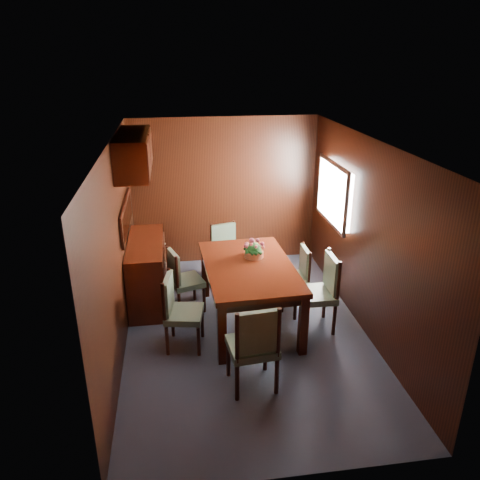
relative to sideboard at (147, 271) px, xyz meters
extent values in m
plane|color=#343747|center=(1.25, -1.00, -0.45)|extent=(4.50, 4.50, 0.00)
cube|color=black|center=(-0.25, -1.00, 0.75)|extent=(0.02, 4.50, 2.40)
cube|color=black|center=(2.75, -1.00, 0.75)|extent=(0.02, 4.50, 2.40)
cube|color=black|center=(1.25, 1.25, 0.75)|extent=(3.00, 0.02, 2.40)
cube|color=black|center=(1.25, -3.25, 0.75)|extent=(3.00, 0.02, 2.40)
cube|color=black|center=(1.25, -1.00, 1.95)|extent=(3.00, 4.50, 0.02)
cube|color=white|center=(2.73, 0.10, 1.00)|extent=(0.14, 1.10, 0.80)
cube|color=#B2B2B7|center=(2.66, 0.10, 1.00)|extent=(0.04, 1.20, 0.90)
cube|color=black|center=(-0.22, 0.00, 0.83)|extent=(0.03, 1.36, 0.41)
cube|color=silver|center=(-0.20, 0.00, 0.83)|extent=(0.01, 1.30, 0.35)
cube|color=black|center=(-0.05, 0.00, 1.68)|extent=(0.40, 1.40, 0.50)
cube|color=black|center=(0.00, 0.00, 0.00)|extent=(0.48, 1.40, 0.90)
cube|color=black|center=(0.88, -1.61, -0.07)|extent=(0.10, 0.10, 0.76)
cube|color=black|center=(1.83, -1.57, -0.07)|extent=(0.10, 0.10, 0.76)
cube|color=black|center=(0.81, 0.00, -0.07)|extent=(0.10, 0.10, 0.76)
cube|color=black|center=(1.76, 0.04, -0.07)|extent=(0.10, 0.10, 0.76)
cube|color=black|center=(1.32, -0.78, 0.25)|extent=(1.04, 1.66, 0.11)
cube|color=black|center=(1.32, -0.78, 0.34)|extent=(1.17, 1.80, 0.07)
cylinder|color=black|center=(0.33, -0.99, -0.26)|extent=(0.04, 0.04, 0.38)
cylinder|color=black|center=(0.26, -1.37, -0.26)|extent=(0.04, 0.04, 0.38)
cylinder|color=black|center=(0.69, -1.05, -0.26)|extent=(0.04, 0.04, 0.38)
cylinder|color=black|center=(0.62, -1.44, -0.26)|extent=(0.04, 0.04, 0.38)
cube|color=#5A7257|center=(0.48, -1.21, -0.01)|extent=(0.50, 0.52, 0.08)
cylinder|color=black|center=(0.32, -0.99, 0.24)|extent=(0.04, 0.04, 0.51)
cylinder|color=black|center=(0.25, -1.37, 0.24)|extent=(0.04, 0.04, 0.51)
cube|color=#5A7257|center=(0.30, -1.18, 0.26)|extent=(0.13, 0.41, 0.43)
cylinder|color=black|center=(0.31, -0.21, -0.27)|extent=(0.04, 0.04, 0.36)
cylinder|color=black|center=(0.42, -0.56, -0.27)|extent=(0.04, 0.04, 0.36)
cylinder|color=black|center=(0.65, -0.10, -0.27)|extent=(0.04, 0.04, 0.36)
cylinder|color=black|center=(0.76, -0.46, -0.27)|extent=(0.04, 0.04, 0.36)
cube|color=#5A7257|center=(0.54, -0.33, -0.03)|extent=(0.52, 0.53, 0.07)
cylinder|color=black|center=(0.30, -0.21, 0.21)|extent=(0.04, 0.04, 0.48)
cylinder|color=black|center=(0.41, -0.57, 0.21)|extent=(0.04, 0.04, 0.48)
cube|color=#5A7257|center=(0.38, -0.38, 0.23)|extent=(0.17, 0.39, 0.41)
cylinder|color=black|center=(2.33, -1.24, -0.25)|extent=(0.05, 0.05, 0.41)
cylinder|color=black|center=(2.34, -0.83, -0.25)|extent=(0.05, 0.05, 0.41)
cylinder|color=black|center=(1.94, -1.24, -0.25)|extent=(0.05, 0.05, 0.41)
cylinder|color=black|center=(1.94, -0.82, -0.25)|extent=(0.05, 0.05, 0.41)
cube|color=#5A7257|center=(2.14, -1.03, 0.02)|extent=(0.46, 0.49, 0.08)
cylinder|color=black|center=(2.34, -1.24, 0.29)|extent=(0.05, 0.05, 0.54)
cylinder|color=black|center=(2.35, -0.83, 0.29)|extent=(0.05, 0.05, 0.54)
cube|color=#5A7257|center=(2.32, -1.04, 0.31)|extent=(0.07, 0.44, 0.46)
cylinder|color=black|center=(2.16, -0.62, -0.27)|extent=(0.04, 0.04, 0.35)
cylinder|color=black|center=(2.17, -0.26, -0.27)|extent=(0.04, 0.04, 0.35)
cylinder|color=black|center=(1.82, -0.61, -0.27)|extent=(0.04, 0.04, 0.35)
cylinder|color=black|center=(1.82, -0.25, -0.27)|extent=(0.04, 0.04, 0.35)
cube|color=#5A7257|center=(1.99, -0.43, -0.04)|extent=(0.40, 0.42, 0.07)
cylinder|color=black|center=(2.17, -0.62, 0.19)|extent=(0.04, 0.04, 0.47)
cylinder|color=black|center=(2.17, -0.26, 0.19)|extent=(0.04, 0.04, 0.47)
cube|color=#5A7257|center=(2.15, -0.44, 0.21)|extent=(0.06, 0.38, 0.40)
cylinder|color=black|center=(0.96, -2.25, -0.24)|extent=(0.05, 0.05, 0.41)
cylinder|color=black|center=(1.38, -2.21, -0.24)|extent=(0.05, 0.05, 0.41)
cylinder|color=black|center=(0.92, -1.85, -0.24)|extent=(0.05, 0.05, 0.41)
cylinder|color=black|center=(1.34, -1.81, -0.24)|extent=(0.05, 0.05, 0.41)
cube|color=#5A7257|center=(1.15, -2.03, 0.03)|extent=(0.53, 0.51, 0.08)
cylinder|color=black|center=(0.97, -2.26, 0.30)|extent=(0.05, 0.05, 0.55)
cylinder|color=black|center=(1.39, -2.22, 0.30)|extent=(0.05, 0.05, 0.55)
cube|color=#5A7257|center=(1.17, -2.22, 0.32)|extent=(0.45, 0.11, 0.46)
cylinder|color=black|center=(1.32, 0.64, -0.27)|extent=(0.04, 0.04, 0.37)
cylinder|color=black|center=(0.96, 0.54, -0.27)|extent=(0.04, 0.04, 0.37)
cylinder|color=black|center=(1.42, 0.30, -0.27)|extent=(0.04, 0.04, 0.37)
cylinder|color=black|center=(1.06, 0.19, -0.27)|extent=(0.04, 0.04, 0.37)
cube|color=#5A7257|center=(1.19, 0.42, -0.03)|extent=(0.53, 0.51, 0.07)
cylinder|color=black|center=(1.32, 0.65, 0.22)|extent=(0.04, 0.04, 0.49)
cylinder|color=black|center=(0.96, 0.54, 0.22)|extent=(0.04, 0.04, 0.49)
cube|color=#5A7257|center=(1.14, 0.58, 0.23)|extent=(0.39, 0.16, 0.41)
cylinder|color=#C1653B|center=(1.42, -0.54, 0.41)|extent=(0.26, 0.26, 0.08)
sphere|color=#1C501A|center=(1.42, -0.54, 0.47)|extent=(0.20, 0.20, 0.20)
camera|label=1|loc=(0.44, -6.06, 2.89)|focal=35.00mm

